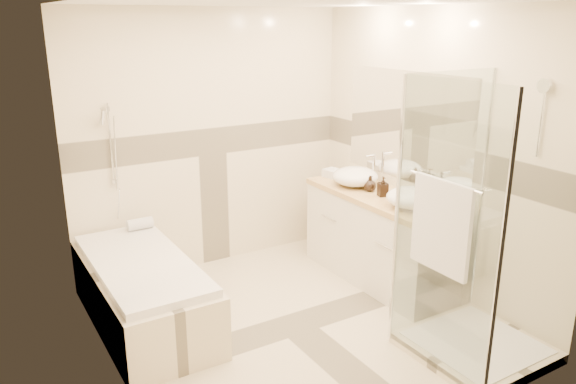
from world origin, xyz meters
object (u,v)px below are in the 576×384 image
bathtub (143,289)px  vanity (378,237)px  vessel_sink_far (412,198)px  amenity_bottle_b (370,183)px  amenity_bottle_a (383,187)px  vessel_sink_near (355,176)px  shower_enclosure (462,291)px

bathtub → vanity: size_ratio=1.05×
vessel_sink_far → amenity_bottle_b: size_ratio=2.93×
bathtub → amenity_bottle_a: amenity_bottle_a is taller
vessel_sink_far → amenity_bottle_a: size_ratio=2.39×
bathtub → amenity_bottle_a: size_ratio=9.40×
amenity_bottle_a → vessel_sink_near: bearing=90.0°
vessel_sink_far → amenity_bottle_a: bearing=90.0°
vanity → shower_enclosure: bearing=-103.0°
shower_enclosure → amenity_bottle_b: 1.49m
shower_enclosure → amenity_bottle_b: size_ratio=13.84×
vessel_sink_far → amenity_bottle_b: bearing=90.0°
shower_enclosure → vessel_sink_near: shower_enclosure is taller
vessel_sink_near → amenity_bottle_b: 0.22m
vessel_sink_near → amenity_bottle_b: vessel_sink_near is taller
vessel_sink_far → shower_enclosure: bearing=-107.8°
vessel_sink_near → shower_enclosure: bearing=-99.5°
vessel_sink_near → amenity_bottle_a: size_ratio=2.45×
vessel_sink_far → bathtub: bearing=160.1°
vessel_sink_far → vanity: bearing=87.3°
vessel_sink_far → amenity_bottle_b: (0.00, 0.55, -0.01)m
amenity_bottle_a → amenity_bottle_b: 0.18m
bathtub → amenity_bottle_b: 2.23m
vanity → shower_enclosure: 1.31m
bathtub → vessel_sink_near: (2.13, 0.01, 0.63)m
shower_enclosure → amenity_bottle_a: bearing=77.4°
vanity → shower_enclosure: (-0.29, -1.27, 0.08)m
bathtub → shower_enclosure: 2.47m
shower_enclosure → amenity_bottle_a: shower_enclosure is taller
bathtub → amenity_bottle_a: bearing=-10.6°
vessel_sink_near → amenity_bottle_a: bearing=-90.0°
shower_enclosure → amenity_bottle_b: (0.27, 1.40, 0.42)m
bathtub → amenity_bottle_b: size_ratio=11.53×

